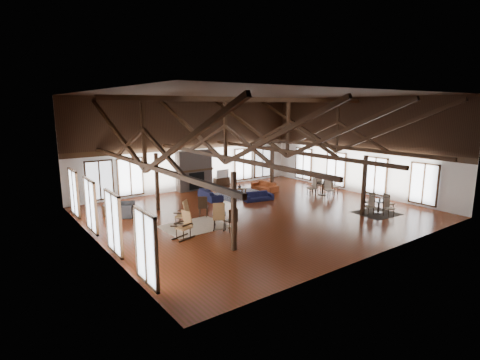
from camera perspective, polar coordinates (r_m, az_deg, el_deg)
floor at (r=19.58m, az=2.73°, el=-4.95°), size 16.00×16.00×0.00m
ceiling at (r=18.82m, az=2.90°, el=12.89°), size 16.00×14.00×0.02m
wall_back at (r=24.77m, az=-7.46°, el=5.45°), size 16.00×0.02×6.00m
wall_front at (r=14.28m, az=20.75°, el=0.63°), size 16.00×0.02×6.00m
wall_left at (r=15.31m, az=-21.18°, el=1.26°), size 0.02×14.00×6.00m
wall_right at (r=24.76m, az=17.43°, el=5.03°), size 0.02×14.00×6.00m
roof_truss at (r=18.86m, az=2.84°, el=6.89°), size 15.60×14.07×3.14m
post_grid at (r=19.21m, az=2.77°, el=-0.58°), size 8.16×7.16×3.05m
fireplace at (r=24.71m, az=-6.99°, el=1.44°), size 2.50×0.69×2.60m
ceiling_fan at (r=18.45m, az=6.01°, el=5.83°), size 1.60×1.60×0.75m
sofa_navy_front at (r=21.95m, az=2.83°, el=-2.48°), size 1.84×1.03×0.51m
sofa_navy_left at (r=22.24m, az=-4.56°, el=-2.23°), size 2.04×0.97×0.58m
sofa_orange at (r=24.63m, az=3.76°, el=-0.92°), size 1.95×0.86×0.56m
coffee_table at (r=23.34m, az=-0.33°, el=-1.36°), size 1.22×0.86×0.42m
vase at (r=23.37m, az=-0.06°, el=-0.94°), size 0.26×0.26×0.21m
armchair at (r=19.64m, az=-17.24°, el=-4.37°), size 1.32×1.36×0.68m
side_table_lamp at (r=19.92m, az=-19.51°, el=-4.09°), size 0.42×0.42×1.08m
rocking_chair_a at (r=17.42m, az=-8.55°, el=-5.14°), size 1.01×1.03×1.22m
rocking_chair_b at (r=16.88m, az=-3.20°, el=-5.58°), size 0.97×1.05×1.22m
rocking_chair_c at (r=15.93m, az=-8.38°, el=-6.80°), size 1.01×0.71×1.17m
side_chair_a at (r=18.70m, az=-5.66°, el=-3.78°), size 0.64×0.64×1.07m
side_chair_b at (r=16.46m, az=-1.18°, el=-5.86°), size 0.49×0.49×1.05m
cafe_table_near at (r=20.62m, az=20.39°, el=-3.46°), size 1.85×1.85×0.95m
cafe_table_far at (r=23.84m, az=12.50°, el=-0.95°), size 2.08×2.08×1.07m
cup_near at (r=20.59m, az=20.51°, el=-2.76°), size 0.12×0.12×0.09m
cup_far at (r=23.75m, az=12.65°, el=-0.29°), size 0.18×0.18×0.11m
tv_console at (r=26.08m, az=-2.81°, el=-0.23°), size 1.12×0.42×0.56m
television at (r=25.99m, az=-2.78°, el=0.99°), size 0.98×0.16×0.56m
rug_tan at (r=17.44m, az=-7.00°, el=-7.04°), size 2.81×2.24×0.01m
rug_navy at (r=23.46m, az=0.10°, el=-2.20°), size 3.27×2.51×0.01m
rug_dark at (r=20.64m, az=20.08°, el=-4.77°), size 2.14×1.97×0.01m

